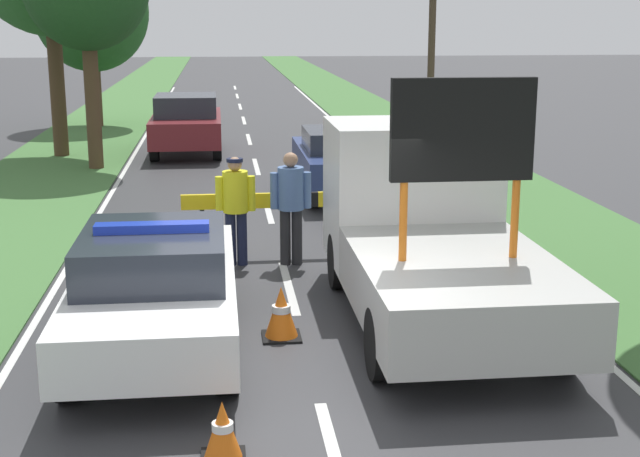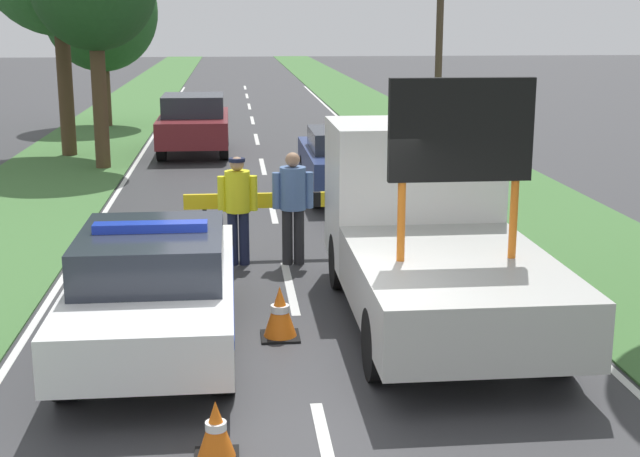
% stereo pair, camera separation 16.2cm
% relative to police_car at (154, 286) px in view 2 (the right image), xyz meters
% --- Properties ---
extents(ground_plane, '(160.00, 160.00, 0.00)m').
position_rel_police_car_xyz_m(ground_plane, '(1.72, -1.32, -0.75)').
color(ground_plane, '#333335').
extents(lane_markings, '(6.77, 55.81, 0.01)m').
position_rel_police_car_xyz_m(lane_markings, '(1.72, 12.64, -0.75)').
color(lane_markings, silver).
rests_on(lane_markings, ground).
extents(grass_verge_left, '(3.36, 120.00, 0.03)m').
position_rel_police_car_xyz_m(grass_verge_left, '(-3.40, 18.68, -0.74)').
color(grass_verge_left, '#427038').
rests_on(grass_verge_left, ground).
extents(grass_verge_right, '(3.36, 120.00, 0.03)m').
position_rel_police_car_xyz_m(grass_verge_right, '(6.83, 18.68, -0.74)').
color(grass_verge_right, '#427038').
rests_on(grass_verge_right, ground).
extents(police_car, '(1.83, 4.58, 1.53)m').
position_rel_police_car_xyz_m(police_car, '(0.00, 0.00, 0.00)').
color(police_car, white).
rests_on(police_car, ground).
extents(work_truck, '(2.25, 5.28, 3.15)m').
position_rel_police_car_xyz_m(work_truck, '(3.43, 1.01, 0.37)').
color(work_truck, white).
rests_on(work_truck, ground).
extents(road_barrier, '(3.30, 0.08, 1.03)m').
position_rel_police_car_xyz_m(road_barrier, '(1.79, 4.05, 0.10)').
color(road_barrier, black).
rests_on(road_barrier, ground).
extents(police_officer, '(0.61, 0.39, 1.71)m').
position_rel_police_car_xyz_m(police_officer, '(1.00, 3.51, 0.26)').
color(police_officer, '#191E38').
rests_on(police_officer, ground).
extents(pedestrian_civilian, '(0.64, 0.40, 1.77)m').
position_rel_police_car_xyz_m(pedestrian_civilian, '(1.85, 3.46, 0.29)').
color(pedestrian_civilian, '#232326').
rests_on(pedestrian_civilian, ground).
extents(traffic_cone_near_police, '(0.36, 0.36, 0.51)m').
position_rel_police_car_xyz_m(traffic_cone_near_police, '(0.63, 4.79, -0.50)').
color(traffic_cone_near_police, black).
rests_on(traffic_cone_near_police, ground).
extents(traffic_cone_centre_front, '(0.39, 0.39, 0.55)m').
position_rel_police_car_xyz_m(traffic_cone_centre_front, '(0.74, -2.81, -0.48)').
color(traffic_cone_centre_front, black).
rests_on(traffic_cone_centre_front, ground).
extents(traffic_cone_near_truck, '(0.47, 0.47, 0.65)m').
position_rel_police_car_xyz_m(traffic_cone_near_truck, '(1.46, 0.17, -0.43)').
color(traffic_cone_near_truck, black).
rests_on(traffic_cone_near_truck, ground).
extents(queued_car_hatch_blue, '(1.88, 4.19, 1.44)m').
position_rel_police_car_xyz_m(queued_car_hatch_blue, '(3.44, 8.96, 0.01)').
color(queued_car_hatch_blue, navy).
rests_on(queued_car_hatch_blue, ground).
extents(queued_car_wagon_maroon, '(1.92, 4.42, 1.66)m').
position_rel_police_car_xyz_m(queued_car_wagon_maroon, '(-0.12, 15.43, 0.11)').
color(queued_car_wagon_maroon, maroon).
rests_on(queued_car_wagon_maroon, ground).
extents(roadside_tree_near_right, '(3.91, 3.91, 6.03)m').
position_rel_police_car_xyz_m(roadside_tree_near_right, '(-3.47, 22.11, 3.21)').
color(roadside_tree_near_right, '#4C3823').
rests_on(roadside_tree_near_right, ground).
extents(utility_pole, '(1.20, 0.20, 6.21)m').
position_rel_police_car_xyz_m(utility_pole, '(6.78, 14.99, 2.47)').
color(utility_pole, '#473828').
rests_on(utility_pole, ground).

